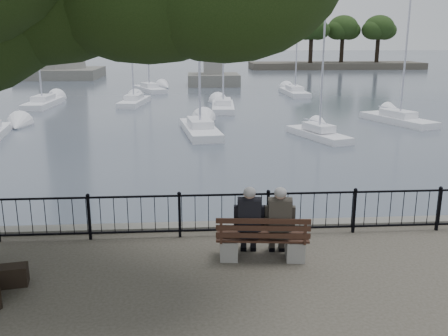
{
  "coord_description": "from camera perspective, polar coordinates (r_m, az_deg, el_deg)",
  "views": [
    {
      "loc": [
        -0.72,
        -8.09,
        4.39
      ],
      "look_at": [
        0.0,
        2.5,
        1.6
      ],
      "focal_mm": 40.0,
      "sensor_mm": 36.0,
      "label": 1
    }
  ],
  "objects": [
    {
      "name": "harbor",
      "position": [
        12.15,
        -0.16,
        -9.02
      ],
      "size": [
        260.0,
        260.0,
        1.2
      ],
      "color": "#605D54",
      "rests_on": "ground"
    },
    {
      "name": "railing",
      "position": [
        11.29,
        -0.0,
        -5.12
      ],
      "size": [
        22.06,
        0.06,
        1.0
      ],
      "color": "black",
      "rests_on": "ground"
    },
    {
      "name": "bench",
      "position": [
        10.23,
        4.39,
        -8.63
      ],
      "size": [
        1.9,
        0.74,
        0.98
      ],
      "color": "slate",
      "rests_on": "ground"
    },
    {
      "name": "person_left",
      "position": [
        10.18,
        2.88,
        -6.46
      ],
      "size": [
        0.48,
        0.8,
        1.55
      ],
      "color": "black",
      "rests_on": "ground"
    },
    {
      "name": "person_right",
      "position": [
        10.21,
        6.29,
        -6.47
      ],
      "size": [
        0.48,
        0.8,
        1.55
      ],
      "color": "#2B2824",
      "rests_on": "ground"
    },
    {
      "name": "lion_monument",
      "position": [
        58.18,
        -1.25,
        11.55
      ],
      "size": [
        5.83,
        5.83,
        8.64
      ],
      "color": "#605D54",
      "rests_on": "ground"
    },
    {
      "name": "sailboat_b",
      "position": [
        28.81,
        -2.75,
        4.7
      ],
      "size": [
        2.43,
        6.19,
        13.76
      ],
      "color": "white",
      "rests_on": "ground"
    },
    {
      "name": "sailboat_c",
      "position": [
        27.99,
        10.73,
        4.01
      ],
      "size": [
        2.85,
        4.86,
        9.66
      ],
      "color": "white",
      "rests_on": "ground"
    },
    {
      "name": "sailboat_d",
      "position": [
        34.24,
        19.25,
        5.34
      ],
      "size": [
        3.44,
        5.83,
        9.61
      ],
      "color": "white",
      "rests_on": "ground"
    },
    {
      "name": "sailboat_e",
      "position": [
        43.08,
        -19.92,
        7.15
      ],
      "size": [
        1.99,
        6.23,
        12.98
      ],
      "color": "white",
      "rests_on": "ground"
    },
    {
      "name": "sailboat_f",
      "position": [
        38.39,
        -0.12,
        7.18
      ],
      "size": [
        1.94,
        5.9,
        12.14
      ],
      "color": "white",
      "rests_on": "ground"
    },
    {
      "name": "sailboat_g",
      "position": [
        49.03,
        8.05,
        8.66
      ],
      "size": [
        1.93,
        6.19,
        11.63
      ],
      "color": "white",
      "rests_on": "ground"
    },
    {
      "name": "sailboat_h",
      "position": [
        52.34,
        -8.5,
        9.11
      ],
      "size": [
        3.91,
        6.14,
        14.63
      ],
      "color": "white",
      "rests_on": "ground"
    },
    {
      "name": "sailboat_i",
      "position": [
        42.22,
        -10.22,
        7.67
      ],
      "size": [
        2.33,
        5.78,
        12.96
      ],
      "color": "white",
      "rests_on": "ground"
    },
    {
      "name": "far_shore",
      "position": [
        91.41,
        13.16,
        13.49
      ],
      "size": [
        30.0,
        8.6,
        9.18
      ],
      "color": "#3E392F",
      "rests_on": "ground"
    }
  ]
}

